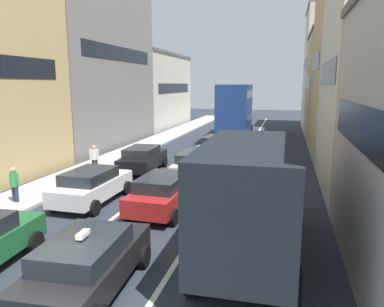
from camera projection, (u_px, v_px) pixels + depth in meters
name	position (u px, v px, depth m)	size (l,w,h in m)	color
sidewalk_left	(134.00, 150.00, 28.28)	(2.60, 64.00, 0.14)	#AEAEAE
lane_stripe_left	(197.00, 154.00, 27.07)	(0.16, 60.00, 0.01)	silver
lane_stripe_right	(243.00, 156.00, 26.23)	(0.16, 60.00, 0.01)	silver
building_row_left	(76.00, 75.00, 29.45)	(7.20, 43.90, 13.90)	tan
building_row_right	(363.00, 77.00, 26.81)	(7.20, 43.90, 13.60)	beige
removalist_box_truck	(251.00, 193.00, 10.63)	(2.85, 7.76, 3.58)	#A51E1E
taxi_centre_lane_front	(88.00, 263.00, 8.94)	(2.26, 4.40, 1.66)	black
sedan_centre_lane_second	(163.00, 192.00, 14.84)	(2.18, 4.36, 1.49)	#A51E1E
wagon_left_lane_second	(92.00, 185.00, 15.84)	(2.12, 4.33, 1.49)	silver
hatchback_centre_lane_third	(196.00, 164.00, 20.02)	(2.06, 4.30, 1.49)	beige
sedan_left_lane_third	(143.00, 158.00, 21.54)	(2.27, 4.40, 1.49)	black
coupe_centre_lane_fourth	(217.00, 145.00, 26.10)	(2.22, 4.38, 1.49)	#759EB7
sedan_right_lane_behind_truck	(260.00, 175.00, 17.57)	(2.19, 4.36, 1.49)	#B29319
wagon_right_lane_far	(268.00, 153.00, 23.09)	(2.25, 4.39, 1.49)	#194C8C
bus_mid_queue_primary	(236.00, 109.00, 33.81)	(3.17, 10.61, 5.06)	navy
pedestrian_mid_sidewalk	(14.00, 183.00, 15.55)	(0.53, 0.34, 1.66)	#262D47
pedestrian_far_sidewalk	(94.00, 157.00, 21.10)	(0.52, 0.34, 1.66)	#262D47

